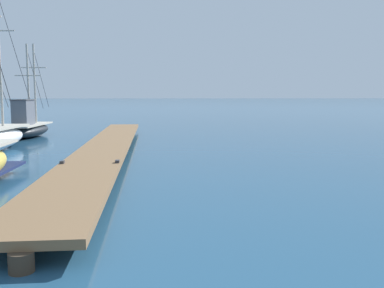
% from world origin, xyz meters
% --- Properties ---
extents(floating_dock, '(3.00, 23.03, 0.53)m').
position_xyz_m(floating_dock, '(-5.22, 17.51, 0.36)').
color(floating_dock, brown).
rests_on(floating_dock, ground).
extents(fishing_boat_2, '(1.80, 6.09, 5.38)m').
position_xyz_m(fishing_boat_2, '(-10.85, 25.09, 0.65)').
color(fishing_boat_2, black).
rests_on(fishing_boat_2, ground).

